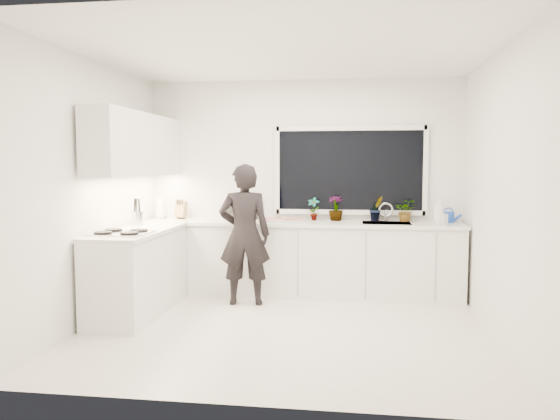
# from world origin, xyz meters

# --- Properties ---
(floor) EXTENTS (4.00, 3.50, 0.02)m
(floor) POSITION_xyz_m (0.00, 0.00, -0.01)
(floor) COLOR beige
(floor) RESTS_ON ground
(wall_back) EXTENTS (4.00, 0.02, 2.70)m
(wall_back) POSITION_xyz_m (0.00, 1.76, 1.35)
(wall_back) COLOR white
(wall_back) RESTS_ON ground
(wall_left) EXTENTS (0.02, 3.50, 2.70)m
(wall_left) POSITION_xyz_m (-2.01, 0.00, 1.35)
(wall_left) COLOR white
(wall_left) RESTS_ON ground
(wall_right) EXTENTS (0.02, 3.50, 2.70)m
(wall_right) POSITION_xyz_m (2.01, 0.00, 1.35)
(wall_right) COLOR white
(wall_right) RESTS_ON ground
(ceiling) EXTENTS (4.00, 3.50, 0.02)m
(ceiling) POSITION_xyz_m (0.00, 0.00, 2.71)
(ceiling) COLOR white
(ceiling) RESTS_ON wall_back
(window) EXTENTS (1.80, 0.02, 1.00)m
(window) POSITION_xyz_m (0.60, 1.73, 1.55)
(window) COLOR black
(window) RESTS_ON wall_back
(base_cabinets_back) EXTENTS (3.92, 0.58, 0.88)m
(base_cabinets_back) POSITION_xyz_m (0.00, 1.45, 0.44)
(base_cabinets_back) COLOR white
(base_cabinets_back) RESTS_ON floor
(base_cabinets_left) EXTENTS (0.58, 1.60, 0.88)m
(base_cabinets_left) POSITION_xyz_m (-1.67, 0.35, 0.44)
(base_cabinets_left) COLOR white
(base_cabinets_left) RESTS_ON floor
(countertop_back) EXTENTS (3.94, 0.62, 0.04)m
(countertop_back) POSITION_xyz_m (0.00, 1.44, 0.90)
(countertop_back) COLOR silver
(countertop_back) RESTS_ON base_cabinets_back
(countertop_left) EXTENTS (0.62, 1.60, 0.04)m
(countertop_left) POSITION_xyz_m (-1.67, 0.35, 0.90)
(countertop_left) COLOR silver
(countertop_left) RESTS_ON base_cabinets_left
(upper_cabinets) EXTENTS (0.34, 2.10, 0.70)m
(upper_cabinets) POSITION_xyz_m (-1.79, 0.70, 1.85)
(upper_cabinets) COLOR white
(upper_cabinets) RESTS_ON wall_left
(sink) EXTENTS (0.58, 0.42, 0.14)m
(sink) POSITION_xyz_m (1.05, 1.45, 0.87)
(sink) COLOR silver
(sink) RESTS_ON countertop_back
(faucet) EXTENTS (0.03, 0.03, 0.22)m
(faucet) POSITION_xyz_m (1.05, 1.65, 1.03)
(faucet) COLOR silver
(faucet) RESTS_ON countertop_back
(stovetop) EXTENTS (0.56, 0.48, 0.03)m
(stovetop) POSITION_xyz_m (-1.69, -0.00, 0.94)
(stovetop) COLOR black
(stovetop) RESTS_ON countertop_left
(person) EXTENTS (0.64, 0.46, 1.63)m
(person) POSITION_xyz_m (-0.59, 0.90, 0.82)
(person) COLOR black
(person) RESTS_ON floor
(pizza_tray) EXTENTS (0.56, 0.45, 0.03)m
(pizza_tray) POSITION_xyz_m (-0.20, 1.42, 0.94)
(pizza_tray) COLOR silver
(pizza_tray) RESTS_ON countertop_back
(pizza) EXTENTS (0.51, 0.40, 0.01)m
(pizza) POSITION_xyz_m (-0.20, 1.42, 0.95)
(pizza) COLOR red
(pizza) RESTS_ON pizza_tray
(watering_can) EXTENTS (0.14, 0.14, 0.13)m
(watering_can) POSITION_xyz_m (1.80, 1.61, 0.98)
(watering_can) COLOR blue
(watering_can) RESTS_ON countertop_back
(paper_towel_roll) EXTENTS (0.13, 0.13, 0.26)m
(paper_towel_roll) POSITION_xyz_m (-1.85, 1.55, 1.05)
(paper_towel_roll) COLOR white
(paper_towel_roll) RESTS_ON countertop_back
(knife_block) EXTENTS (0.14, 0.12, 0.22)m
(knife_block) POSITION_xyz_m (-1.58, 1.59, 1.03)
(knife_block) COLOR olive
(knife_block) RESTS_ON countertop_back
(utensil_crock) EXTENTS (0.15, 0.15, 0.16)m
(utensil_crock) POSITION_xyz_m (-1.85, 0.80, 1.00)
(utensil_crock) COLOR #B3B4B8
(utensil_crock) RESTS_ON countertop_left
(picture_frame_large) EXTENTS (0.21, 0.11, 0.28)m
(picture_frame_large) POSITION_xyz_m (-0.92, 1.69, 1.06)
(picture_frame_large) COLOR black
(picture_frame_large) RESTS_ON countertop_back
(picture_frame_small) EXTENTS (0.25, 0.08, 0.30)m
(picture_frame_small) POSITION_xyz_m (-0.69, 1.69, 1.07)
(picture_frame_small) COLOR black
(picture_frame_small) RESTS_ON countertop_back
(herb_plants) EXTENTS (1.37, 0.25, 0.32)m
(herb_plants) POSITION_xyz_m (0.84, 1.61, 1.07)
(herb_plants) COLOR #26662D
(herb_plants) RESTS_ON countertop_back
(soap_bottles) EXTENTS (0.17, 0.13, 0.33)m
(soap_bottles) POSITION_xyz_m (1.65, 1.30, 1.07)
(soap_bottles) COLOR #D8BF66
(soap_bottles) RESTS_ON countertop_back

